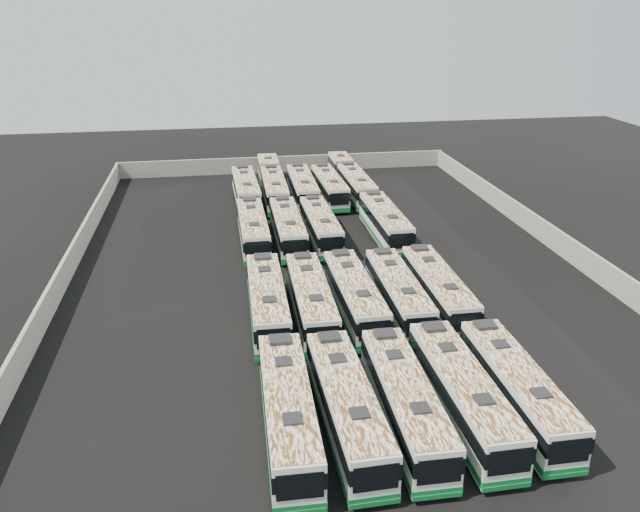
{
  "coord_description": "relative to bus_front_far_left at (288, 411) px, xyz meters",
  "views": [
    {
      "loc": [
        -8.9,
        -48.14,
        22.43
      ],
      "look_at": [
        -0.75,
        1.39,
        1.6
      ],
      "focal_mm": 35.0,
      "sensor_mm": 36.0,
      "label": 1
    }
  ],
  "objects": [
    {
      "name": "bus_midback_center",
      "position": [
        6.61,
        29.14,
        -0.07
      ],
      "size": [
        2.58,
        11.62,
        3.27
      ],
      "rotation": [
        0.0,
        0.0,
        0.01
      ],
      "color": "silver",
      "rests_on": "ground"
    },
    {
      "name": "bus_front_right",
      "position": [
        9.9,
        -0.01,
        0.0
      ],
      "size": [
        2.65,
        12.12,
        3.41
      ],
      "rotation": [
        0.0,
        0.0,
        0.01
      ],
      "color": "silver",
      "rests_on": "ground"
    },
    {
      "name": "bus_front_far_left",
      "position": [
        0.0,
        0.0,
        0.0
      ],
      "size": [
        2.86,
        12.16,
        3.41
      ],
      "rotation": [
        0.0,
        0.0,
        -0.03
      ],
      "color": "silver",
      "rests_on": "ground"
    },
    {
      "name": "ground",
      "position": [
        6.08,
        20.31,
        -1.74
      ],
      "size": [
        140.0,
        140.0,
        0.0
      ],
      "primitive_type": "plane",
      "color": "black",
      "rests_on": "ground"
    },
    {
      "name": "bus_back_far_left",
      "position": [
        0.01,
        42.46,
        -0.0
      ],
      "size": [
        2.85,
        12.15,
        3.41
      ],
      "rotation": [
        0.0,
        0.0,
        0.02
      ],
      "color": "silver",
      "rests_on": "ground"
    },
    {
      "name": "bus_midfront_far_right",
      "position": [
        13.14,
        13.37,
        -0.05
      ],
      "size": [
        2.62,
        11.81,
        3.32
      ],
      "rotation": [
        0.0,
        0.0,
        -0.01
      ],
      "color": "silver",
      "rests_on": "ground"
    },
    {
      "name": "bus_midback_far_right",
      "position": [
        13.08,
        28.95,
        0.0
      ],
      "size": [
        2.61,
        12.14,
        3.42
      ],
      "rotation": [
        0.0,
        0.0,
        -0.0
      ],
      "color": "silver",
      "rests_on": "ground"
    },
    {
      "name": "bus_midfront_far_left",
      "position": [
        0.02,
        13.36,
        -0.01
      ],
      "size": [
        2.76,
        12.07,
        3.39
      ],
      "rotation": [
        0.0,
        0.0,
        -0.02
      ],
      "color": "silver",
      "rests_on": "ground"
    },
    {
      "name": "bus_midfront_left",
      "position": [
        3.24,
        13.11,
        -0.02
      ],
      "size": [
        2.7,
        11.97,
        3.36
      ],
      "rotation": [
        0.0,
        0.0,
        -0.01
      ],
      "color": "silver",
      "rests_on": "ground"
    },
    {
      "name": "bus_back_left",
      "position": [
        3.37,
        45.5,
        -0.03
      ],
      "size": [
        2.8,
        18.5,
        3.35
      ],
      "rotation": [
        0.0,
        0.0,
        -0.02
      ],
      "color": "silver",
      "rests_on": "ground"
    },
    {
      "name": "perimeter_wall",
      "position": [
        6.08,
        20.31,
        -0.64
      ],
      "size": [
        45.2,
        73.2,
        2.2
      ],
      "color": "gray",
      "rests_on": "ground"
    },
    {
      "name": "bus_front_left",
      "position": [
        3.25,
        -0.08,
        -0.02
      ],
      "size": [
        2.78,
        12.03,
        3.38
      ],
      "rotation": [
        0.0,
        0.0,
        0.02
      ],
      "color": "silver",
      "rests_on": "ground"
    },
    {
      "name": "bus_midfront_right",
      "position": [
        9.94,
        13.22,
        -0.06
      ],
      "size": [
        2.6,
        11.73,
        3.3
      ],
      "rotation": [
        0.0,
        0.0,
        -0.01
      ],
      "color": "silver",
      "rests_on": "ground"
    },
    {
      "name": "bus_midback_left",
      "position": [
        3.34,
        28.96,
        -0.03
      ],
      "size": [
        2.57,
        11.87,
        3.34
      ],
      "rotation": [
        0.0,
        0.0,
        -0.01
      ],
      "color": "silver",
      "rests_on": "ground"
    },
    {
      "name": "bus_front_center",
      "position": [
        6.52,
        -0.16,
        -0.03
      ],
      "size": [
        2.72,
        11.91,
        3.35
      ],
      "rotation": [
        0.0,
        0.0,
        -0.02
      ],
      "color": "silver",
      "rests_on": "ground"
    },
    {
      "name": "bus_back_right",
      "position": [
        9.88,
        42.38,
        -0.07
      ],
      "size": [
        2.67,
        11.65,
        3.27
      ],
      "rotation": [
        0.0,
        0.0,
        0.02
      ],
      "color": "silver",
      "rests_on": "ground"
    },
    {
      "name": "bus_back_center",
      "position": [
        6.63,
        42.37,
        -0.01
      ],
      "size": [
        2.71,
        12.04,
        3.38
      ],
      "rotation": [
        0.0,
        0.0,
        -0.01
      ],
      "color": "silver",
      "rests_on": "ground"
    },
    {
      "name": "bus_front_far_right",
      "position": [
        13.22,
        0.08,
        -0.06
      ],
      "size": [
        2.55,
        11.7,
        3.29
      ],
      "rotation": [
        0.0,
        0.0,
        -0.01
      ],
      "color": "silver",
      "rests_on": "ground"
    },
    {
      "name": "bus_midfront_center",
      "position": [
        6.56,
        13.27,
        -0.03
      ],
      "size": [
        2.7,
        11.92,
        3.35
      ],
      "rotation": [
        0.0,
        0.0,
        0.02
      ],
      "color": "silver",
      "rests_on": "ground"
    },
    {
      "name": "bus_midback_far_left",
      "position": [
        -0.02,
        29.11,
        -0.03
      ],
      "size": [
        2.56,
        11.91,
        3.35
      ],
      "rotation": [
        0.0,
        0.0,
        0.0
      ],
      "color": "silver",
      "rests_on": "ground"
    },
    {
      "name": "bus_back_far_right",
      "position": [
        13.14,
        45.58,
        -0.06
      ],
      "size": [
        2.56,
        18.15,
        3.29
      ],
      "rotation": [
        0.0,
        0.0,
        0.01
      ],
      "color": "silver",
      "rests_on": "ground"
    }
  ]
}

